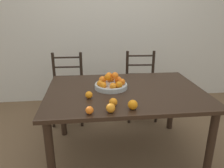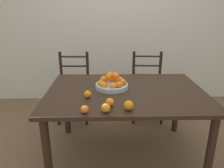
% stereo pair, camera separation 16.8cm
% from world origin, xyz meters
% --- Properties ---
extents(ground_plane, '(12.00, 12.00, 0.00)m').
position_xyz_m(ground_plane, '(0.00, 0.00, 0.00)').
color(ground_plane, brown).
extents(wall_back, '(8.00, 0.06, 2.60)m').
position_xyz_m(wall_back, '(0.00, 1.62, 1.30)').
color(wall_back, beige).
rests_on(wall_back, ground_plane).
extents(dining_table, '(1.54, 1.10, 0.75)m').
position_xyz_m(dining_table, '(0.00, 0.00, 0.66)').
color(dining_table, black).
rests_on(dining_table, ground_plane).
extents(fruit_bowl, '(0.33, 0.33, 0.17)m').
position_xyz_m(fruit_bowl, '(-0.14, 0.07, 0.79)').
color(fruit_bowl, '#B2B7B2').
rests_on(fruit_bowl, dining_table).
extents(orange_loose_0, '(0.07, 0.07, 0.07)m').
position_xyz_m(orange_loose_0, '(-0.20, -0.47, 0.79)').
color(orange_loose_0, orange).
rests_on(orange_loose_0, dining_table).
extents(orange_loose_1, '(0.08, 0.08, 0.08)m').
position_xyz_m(orange_loose_1, '(-0.01, -0.43, 0.79)').
color(orange_loose_1, orange).
rests_on(orange_loose_1, dining_table).
extents(orange_loose_2, '(0.07, 0.07, 0.07)m').
position_xyz_m(orange_loose_2, '(-0.36, -0.17, 0.78)').
color(orange_loose_2, orange).
rests_on(orange_loose_2, dining_table).
extents(orange_loose_3, '(0.07, 0.07, 0.07)m').
position_xyz_m(orange_loose_3, '(-0.16, -0.36, 0.78)').
color(orange_loose_3, orange).
rests_on(orange_loose_3, dining_table).
extents(orange_loose_4, '(0.06, 0.06, 0.06)m').
position_xyz_m(orange_loose_4, '(-0.36, -0.48, 0.78)').
color(orange_loose_4, orange).
rests_on(orange_loose_4, dining_table).
extents(chair_left, '(0.43, 0.41, 0.94)m').
position_xyz_m(chair_left, '(-0.65, 0.88, 0.46)').
color(chair_left, black).
rests_on(chair_left, ground_plane).
extents(chair_right, '(0.45, 0.43, 0.94)m').
position_xyz_m(chair_right, '(0.38, 0.88, 0.46)').
color(chair_right, black).
rests_on(chair_right, ground_plane).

